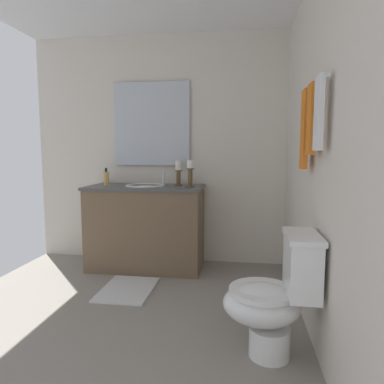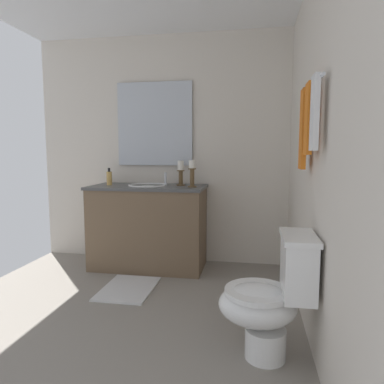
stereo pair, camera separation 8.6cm
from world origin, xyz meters
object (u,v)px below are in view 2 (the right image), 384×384
Objects in this scene: vanity_cabinet at (148,227)px; towel_center at (308,119)px; toilet at (270,298)px; towel_bar at (313,86)px; sink_basin at (148,189)px; candle_holder_tall at (192,173)px; soap_bottle at (109,178)px; mirror at (155,124)px; bath_mat at (128,288)px; candle_holder_short at (181,172)px; towel_near_vanity at (303,129)px; towel_near_corner at (315,113)px.

vanity_cabinet is 2.86× the size of towel_center.
towel_bar reaches higher than toilet.
sink_basin is at bearing -132.94° from towel_center.
vanity_cabinet is 4.50× the size of candle_holder_tall.
soap_bottle reaches higher than sink_basin.
towel_bar is (1.28, 1.40, 0.77)m from sink_basin.
sink_basin is 0.45× the size of mirror.
candle_holder_tall is 0.63× the size of towel_center.
toilet is 1.25× the size of bath_mat.
candle_holder_short reaches higher than bath_mat.
towel_center is (-0.18, 0.20, 1.04)m from toilet.
towel_bar is at bearing 41.81° from mirror.
candle_holder_short is (-0.08, 0.33, 0.57)m from vanity_cabinet.
sink_basin is 0.51m from candle_holder_tall.
towel_near_vanity reaches higher than candle_holder_short.
candle_holder_tall reaches higher than candle_holder_short.
vanity_cabinet reaches higher than bath_mat.
towel_bar is 0.28m from towel_near_corner.
towel_center is at bearing 47.06° from sink_basin.
towel_center reaches higher than toilet.
candle_holder_short is at bearing -142.34° from towel_center.
toilet is 1.91× the size of towel_near_corner.
toilet is (1.46, 1.18, -0.46)m from sink_basin.
towel_near_corner is at bearing 57.64° from bath_mat.
vanity_cabinet is 1.11m from mirror.
towel_near_corner is (1.50, 1.38, 0.98)m from vanity_cabinet.
towel_near_corner is at bearing 32.31° from candle_holder_tall.
towel_bar reaches higher than bath_mat.
candle_holder_short is at bearing -151.21° from toilet.
toilet is 1.16× the size of towel_bar.
candle_holder_tall is 0.35× the size of toilet.
soap_bottle is (0.08, -0.75, -0.06)m from candle_holder_short.
vanity_cabinet is at bearing -77.05° from candle_holder_short.
towel_near_corner reaches higher than towel_bar.
vanity_cabinet is 4.64× the size of candle_holder_short.
mirror is at bearing -121.60° from candle_holder_short.
towel_near_vanity is 1.98m from bath_mat.
candle_holder_tall is 1.69m from toilet.
bath_mat is at bearing -40.55° from candle_holder_tall.
towel_near_vanity reaches higher than toilet.
towel_center is (1.28, 1.38, 0.97)m from vanity_cabinet.
bath_mat is at bearing -107.84° from towel_near_vanity.
sink_basin is 1.97m from towel_center.
vanity_cabinet is at bearing -132.92° from towel_center.
toilet is (1.54, 0.85, -0.63)m from candle_holder_short.
bath_mat is at bearing -125.47° from toilet.
candle_holder_short is 0.43× the size of bath_mat.
towel_bar is (1.22, 0.92, 0.59)m from candle_holder_tall.
towel_bar is at bearing 37.21° from candle_holder_tall.
mirror is at bearing 179.99° from vanity_cabinet.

